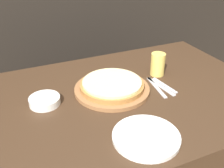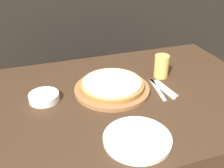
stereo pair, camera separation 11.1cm
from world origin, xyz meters
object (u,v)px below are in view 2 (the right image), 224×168
at_px(pizza_on_board, 112,87).
at_px(fork, 157,89).
at_px(side_bowl, 44,97).
at_px(dinner_knife, 162,89).
at_px(beer_glass, 161,65).
at_px(spoon, 166,88).
at_px(dinner_plate, 137,139).

relative_size(pizza_on_board, fork, 1.77).
relative_size(side_bowl, fork, 0.67).
bearing_deg(dinner_knife, beer_glass, 65.46).
distance_m(side_bowl, spoon, 0.62).
distance_m(dinner_plate, side_bowl, 0.51).
height_order(pizza_on_board, dinner_knife, pizza_on_board).
bearing_deg(pizza_on_board, spoon, -13.40).
height_order(beer_glass, side_bowl, beer_glass).
bearing_deg(fork, spoon, 0.00).
bearing_deg(fork, beer_glass, 56.95).
bearing_deg(dinner_plate, dinner_knife, 49.28).
relative_size(dinner_plate, side_bowl, 1.84).
distance_m(side_bowl, fork, 0.57).
xyz_separation_m(beer_glass, spoon, (-0.03, -0.13, -0.07)).
relative_size(fork, spoon, 1.17).
height_order(dinner_plate, fork, dinner_plate).
xyz_separation_m(beer_glass, dinner_plate, (-0.33, -0.45, -0.06)).
distance_m(pizza_on_board, dinner_knife, 0.26).
height_order(fork, spoon, same).
distance_m(fork, dinner_knife, 0.02).
bearing_deg(beer_glass, pizza_on_board, -168.45).
distance_m(beer_glass, dinner_plate, 0.56).
height_order(beer_glass, spoon, beer_glass).
distance_m(fork, spoon, 0.05).
xyz_separation_m(side_bowl, fork, (0.56, -0.08, -0.02)).
distance_m(pizza_on_board, side_bowl, 0.34).
distance_m(pizza_on_board, spoon, 0.28).
xyz_separation_m(pizza_on_board, beer_glass, (0.31, 0.06, 0.04)).
relative_size(pizza_on_board, dinner_knife, 1.77).
xyz_separation_m(pizza_on_board, side_bowl, (-0.34, 0.02, -0.01)).
relative_size(beer_glass, spoon, 0.69).
xyz_separation_m(dinner_plate, fork, (0.25, 0.32, -0.01)).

